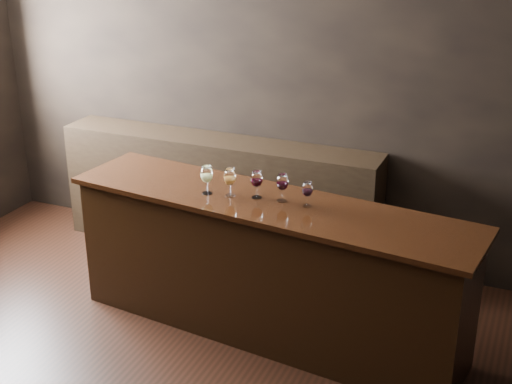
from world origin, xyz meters
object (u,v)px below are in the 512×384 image
at_px(bar_counter, 267,270).
at_px(glass_red_a, 257,180).
at_px(back_bar_shelf, 218,195).
at_px(glass_amber, 230,178).
at_px(glass_red_b, 282,183).
at_px(glass_white, 207,175).
at_px(glass_red_c, 307,190).

bearing_deg(bar_counter, glass_red_a, 170.40).
xyz_separation_m(back_bar_shelf, glass_amber, (0.61, -1.05, 0.62)).
xyz_separation_m(glass_red_a, glass_red_b, (0.18, 0.01, 0.00)).
xyz_separation_m(glass_white, glass_red_b, (0.51, 0.08, -0.01)).
bearing_deg(glass_red_c, glass_amber, -176.46).
xyz_separation_m(bar_counter, glass_red_c, (0.26, 0.02, 0.63)).
distance_m(bar_counter, glass_amber, 0.70).
xyz_separation_m(glass_amber, glass_red_b, (0.35, 0.05, -0.00)).
relative_size(back_bar_shelf, glass_amber, 14.37).
xyz_separation_m(bar_counter, glass_white, (-0.43, -0.04, 0.65)).
bearing_deg(glass_amber, glass_red_c, 3.54).
xyz_separation_m(bar_counter, glass_red_a, (-0.09, 0.03, 0.64)).
distance_m(glass_white, glass_red_b, 0.52).
height_order(glass_red_b, glass_red_c, glass_red_b).
bearing_deg(glass_amber, back_bar_shelf, 120.04).
bearing_deg(glass_white, glass_red_b, 8.48).
xyz_separation_m(glass_white, glass_red_a, (0.33, 0.06, -0.01)).
xyz_separation_m(glass_amber, glass_red_a, (0.17, 0.04, -0.00)).
bearing_deg(back_bar_shelf, glass_red_c, -41.80).
distance_m(bar_counter, glass_red_a, 0.65).
height_order(bar_counter, glass_red_b, glass_red_b).
bearing_deg(glass_white, glass_red_c, 4.57).
height_order(back_bar_shelf, glass_red_c, glass_red_c).
bearing_deg(glass_red_a, back_bar_shelf, 127.79).
bearing_deg(glass_red_a, glass_amber, -166.75).
bearing_deg(glass_red_b, glass_red_a, -175.90).
distance_m(glass_amber, glass_red_b, 0.36).
distance_m(glass_white, glass_amber, 0.16).
relative_size(back_bar_shelf, glass_red_b, 14.70).
bearing_deg(glass_red_b, glass_white, -171.52).
relative_size(glass_red_a, glass_red_b, 1.00).
height_order(glass_red_a, glass_red_b, same).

